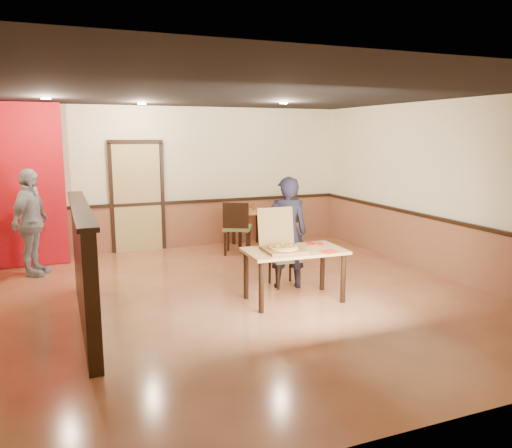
{
  "coord_description": "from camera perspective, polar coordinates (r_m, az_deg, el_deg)",
  "views": [
    {
      "loc": [
        -2.23,
        -6.32,
        2.26
      ],
      "look_at": [
        0.3,
        0.0,
        1.03
      ],
      "focal_mm": 35.0,
      "sensor_mm": 36.0,
      "label": 1
    }
  ],
  "objects": [
    {
      "name": "floor",
      "position": [
        7.07,
        -2.27,
        -8.44
      ],
      "size": [
        7.0,
        7.0,
        0.0
      ],
      "primitive_type": "plane",
      "color": "#CD7A4F",
      "rests_on": "ground"
    },
    {
      "name": "ceiling",
      "position": [
        6.72,
        -2.44,
        14.81
      ],
      "size": [
        7.0,
        7.0,
        0.0
      ],
      "primitive_type": "plane",
      "rotation": [
        3.14,
        0.0,
        0.0
      ],
      "color": "black",
      "rests_on": "wall_back"
    },
    {
      "name": "wall_back",
      "position": [
        10.1,
        -9.02,
        5.2
      ],
      "size": [
        7.0,
        0.0,
        7.0
      ],
      "primitive_type": "plane",
      "rotation": [
        1.57,
        0.0,
        0.0
      ],
      "color": "#FFF6C7",
      "rests_on": "floor"
    },
    {
      "name": "wall_right",
      "position": [
        8.57,
        20.34,
        3.82
      ],
      "size": [
        0.0,
        7.0,
        7.0
      ],
      "primitive_type": "plane",
      "rotation": [
        1.57,
        0.0,
        -1.57
      ],
      "color": "#FFF6C7",
      "rests_on": "floor"
    },
    {
      "name": "wainscot_back",
      "position": [
        10.2,
        -8.83,
        -0.13
      ],
      "size": [
        7.0,
        0.04,
        0.9
      ],
      "primitive_type": "cube",
      "color": "#91583A",
      "rests_on": "floor"
    },
    {
      "name": "chair_rail_back",
      "position": [
        10.11,
        -8.88,
        2.47
      ],
      "size": [
        7.0,
        0.06,
        0.06
      ],
      "primitive_type": "cube",
      "color": "black",
      "rests_on": "wall_back"
    },
    {
      "name": "wainscot_right",
      "position": [
        8.7,
        19.81,
        -2.41
      ],
      "size": [
        0.04,
        7.0,
        0.9
      ],
      "primitive_type": "cube",
      "color": "#91583A",
      "rests_on": "floor"
    },
    {
      "name": "chair_rail_right",
      "position": [
        8.6,
        19.9,
        0.63
      ],
      "size": [
        0.06,
        7.0,
        0.06
      ],
      "primitive_type": "cube",
      "color": "black",
      "rests_on": "wall_right"
    },
    {
      "name": "back_door",
      "position": [
        9.95,
        -13.4,
        2.95
      ],
      "size": [
        0.9,
        0.06,
        2.1
      ],
      "primitive_type": "cube",
      "color": "tan",
      "rests_on": "wall_back"
    },
    {
      "name": "booth_partition",
      "position": [
        6.31,
        -19.11,
        -4.35
      ],
      "size": [
        0.2,
        3.1,
        1.44
      ],
      "color": "black",
      "rests_on": "floor"
    },
    {
      "name": "red_accent_panel",
      "position": [
        9.38,
        -25.87,
        3.93
      ],
      "size": [
        1.6,
        0.2,
        2.78
      ],
      "primitive_type": "cube",
      "color": "red",
      "rests_on": "floor"
    },
    {
      "name": "spot_a",
      "position": [
        8.13,
        -22.88,
        13.1
      ],
      "size": [
        0.14,
        0.14,
        0.02
      ],
      "primitive_type": "cylinder",
      "color": "#FFEEB2",
      "rests_on": "ceiling"
    },
    {
      "name": "spot_b",
      "position": [
        8.95,
        -12.93,
        13.29
      ],
      "size": [
        0.14,
        0.14,
        0.02
      ],
      "primitive_type": "cylinder",
      "color": "#FFEEB2",
      "rests_on": "ceiling"
    },
    {
      "name": "spot_c",
      "position": [
        8.63,
        3.18,
        13.65
      ],
      "size": [
        0.14,
        0.14,
        0.02
      ],
      "primitive_type": "cylinder",
      "color": "#FFEEB2",
      "rests_on": "ceiling"
    },
    {
      "name": "main_table",
      "position": [
        6.82,
        4.4,
        -3.81
      ],
      "size": [
        1.37,
        0.81,
        0.72
      ],
      "rotation": [
        0.0,
        0.0,
        -0.03
      ],
      "color": "#B0804A",
      "rests_on": "floor"
    },
    {
      "name": "diner_chair",
      "position": [
        7.58,
        3.1,
        -3.56
      ],
      "size": [
        0.43,
        0.43,
        0.84
      ],
      "rotation": [
        0.0,
        0.0,
        -0.03
      ],
      "color": "olive",
      "rests_on": "floor"
    },
    {
      "name": "side_chair_left",
      "position": [
        9.44,
        -2.2,
        -0.2
      ],
      "size": [
        0.68,
        0.68,
        1.02
      ],
      "rotation": [
        0.0,
        0.0,
        2.68
      ],
      "color": "olive",
      "rests_on": "floor"
    },
    {
      "name": "side_chair_right",
      "position": [
        9.8,
        3.13,
        0.25
      ],
      "size": [
        0.68,
        0.68,
        1.04
      ],
      "rotation": [
        0.0,
        0.0,
        3.56
      ],
      "color": "olive",
      "rests_on": "floor"
    },
    {
      "name": "side_table",
      "position": [
        10.18,
        -0.81,
        0.56
      ],
      "size": [
        0.74,
        0.74,
        0.73
      ],
      "rotation": [
        0.0,
        0.0,
        -0.09
      ],
      "color": "#B0804A",
      "rests_on": "floor"
    },
    {
      "name": "diner",
      "position": [
        7.37,
        3.56,
        -0.99
      ],
      "size": [
        0.7,
        0.56,
        1.66
      ],
      "primitive_type": "imported",
      "rotation": [
        0.0,
        0.0,
        2.84
      ],
      "color": "black",
      "rests_on": "floor"
    },
    {
      "name": "passerby",
      "position": [
        8.76,
        -24.35,
        0.14
      ],
      "size": [
        0.8,
        1.1,
        1.73
      ],
      "primitive_type": "imported",
      "rotation": [
        0.0,
        0.0,
        1.15
      ],
      "color": "#989AA1",
      "rests_on": "floor"
    },
    {
      "name": "pizza_box",
      "position": [
        6.71,
        3.0,
        -2.46
      ],
      "size": [
        0.55,
        0.64,
        0.55
      ],
      "rotation": [
        0.0,
        0.0,
        -0.06
      ],
      "color": "brown",
      "rests_on": "main_table"
    },
    {
      "name": "pizza",
      "position": [
        6.67,
        3.18,
        -2.71
      ],
      "size": [
        0.45,
        0.45,
        0.03
      ],
      "primitive_type": "cylinder",
      "rotation": [
        0.0,
        0.0,
        -0.16
      ],
      "color": "#C98349",
      "rests_on": "pizza_box"
    },
    {
      "name": "napkin_near",
      "position": [
        6.71,
        8.35,
        -3.14
      ],
      "size": [
        0.24,
        0.24,
        0.01
      ],
      "rotation": [
        0.0,
        0.0,
        0.12
      ],
      "color": "red",
      "rests_on": "main_table"
    },
    {
      "name": "napkin_far",
      "position": [
        7.16,
        6.75,
        -2.25
      ],
      "size": [
        0.31,
        0.31,
        0.01
      ],
      "rotation": [
        0.0,
        0.0,
        -0.42
      ],
      "color": "red",
      "rests_on": "main_table"
    },
    {
      "name": "condiment",
      "position": [
        10.27,
        -0.34,
        2.03
      ],
      "size": [
        0.06,
        0.06,
        0.14
      ],
      "primitive_type": "cylinder",
      "color": "brown",
      "rests_on": "side_table"
    }
  ]
}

